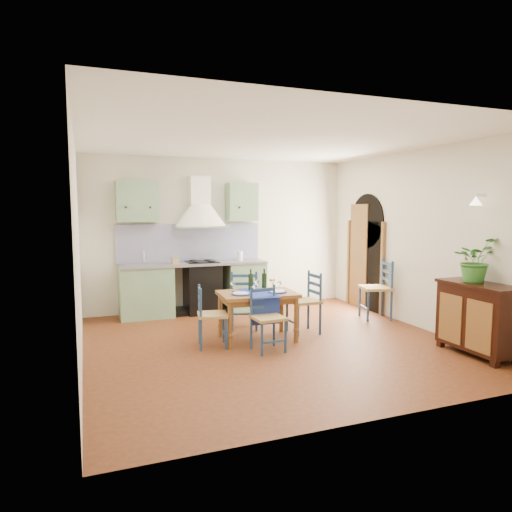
# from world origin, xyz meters

# --- Properties ---
(floor) EXTENTS (5.00, 5.00, 0.00)m
(floor) POSITION_xyz_m (0.00, 0.00, 0.00)
(floor) COLOR #46200F
(floor) RESTS_ON ground
(back_wall) EXTENTS (5.00, 0.96, 2.80)m
(back_wall) POSITION_xyz_m (-0.47, 2.29, 1.05)
(back_wall) COLOR beige
(back_wall) RESTS_ON ground
(right_wall) EXTENTS (0.26, 5.00, 2.80)m
(right_wall) POSITION_xyz_m (2.50, 0.28, 1.34)
(right_wall) COLOR beige
(right_wall) RESTS_ON ground
(left_wall) EXTENTS (0.04, 5.00, 2.80)m
(left_wall) POSITION_xyz_m (-2.50, 0.00, 1.40)
(left_wall) COLOR beige
(left_wall) RESTS_ON ground
(ceiling) EXTENTS (5.00, 5.00, 0.01)m
(ceiling) POSITION_xyz_m (0.00, 0.00, 2.80)
(ceiling) COLOR white
(ceiling) RESTS_ON back_wall
(dining_table) EXTENTS (1.12, 0.85, 1.00)m
(dining_table) POSITION_xyz_m (-0.13, 0.21, 0.61)
(dining_table) COLOR brown
(dining_table) RESTS_ON ground
(chair_near) EXTENTS (0.42, 0.42, 0.85)m
(chair_near) POSITION_xyz_m (-0.19, -0.29, 0.44)
(chair_near) COLOR navy
(chair_near) RESTS_ON ground
(chair_far) EXTENTS (0.55, 0.55, 0.93)m
(chair_far) POSITION_xyz_m (-0.12, 0.85, 0.48)
(chair_far) COLOR navy
(chair_far) RESTS_ON ground
(chair_left) EXTENTS (0.46, 0.46, 0.84)m
(chair_left) POSITION_xyz_m (-0.86, 0.14, 0.43)
(chair_left) COLOR navy
(chair_left) RESTS_ON ground
(chair_right) EXTENTS (0.44, 0.44, 0.93)m
(chair_right) POSITION_xyz_m (0.68, 0.31, 0.48)
(chair_right) COLOR navy
(chair_right) RESTS_ON ground
(chair_spare) EXTENTS (0.57, 0.57, 1.01)m
(chair_spare) POSITION_xyz_m (2.23, 0.67, 0.52)
(chair_spare) COLOR navy
(chair_spare) RESTS_ON ground
(sideboard) EXTENTS (0.50, 1.05, 0.94)m
(sideboard) POSITION_xyz_m (2.26, -1.42, 0.51)
(sideboard) COLOR black
(sideboard) RESTS_ON ground
(potted_plant) EXTENTS (0.62, 0.58, 0.58)m
(potted_plant) POSITION_xyz_m (2.27, -1.32, 1.22)
(potted_plant) COLOR #30742A
(potted_plant) RESTS_ON sideboard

